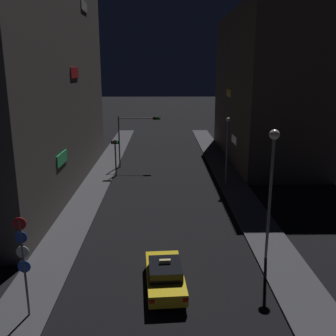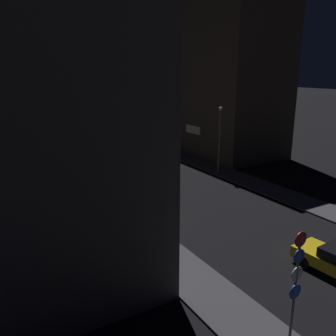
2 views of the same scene
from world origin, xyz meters
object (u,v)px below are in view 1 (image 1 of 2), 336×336
object	(u,v)px
traffic_light_overhead	(134,131)
taxi	(165,275)
traffic_light_left_kerb	(115,150)
street_lamp_far_block	(227,145)
street_lamp_near_block	(272,169)
sign_pole_left	(23,259)

from	to	relation	value
traffic_light_overhead	taxi	bearing A→B (deg)	-82.62
traffic_light_left_kerb	street_lamp_far_block	size ratio (longest dim) A/B	0.60
taxi	street_lamp_near_block	xyz separation A→B (m)	(5.88, 2.89, 4.70)
taxi	traffic_light_overhead	bearing A→B (deg)	97.38
street_lamp_near_block	street_lamp_far_block	distance (m)	14.33
taxi	traffic_light_overhead	xyz separation A→B (m)	(-3.19, 24.64, 3.43)
traffic_light_left_kerb	street_lamp_far_block	distance (m)	11.49
taxi	sign_pole_left	size ratio (longest dim) A/B	0.98
traffic_light_overhead	street_lamp_near_block	xyz separation A→B (m)	(9.07, -21.75, 1.27)
taxi	sign_pole_left	xyz separation A→B (m)	(-6.06, -2.21, 2.14)
traffic_light_left_kerb	sign_pole_left	size ratio (longest dim) A/B	0.82
taxi	traffic_light_left_kerb	xyz separation A→B (m)	(-4.91, 20.95, 1.99)
street_lamp_near_block	street_lamp_far_block	size ratio (longest dim) A/B	1.17
sign_pole_left	street_lamp_near_block	size ratio (longest dim) A/B	0.62
traffic_light_left_kerb	taxi	bearing A→B (deg)	-76.82
sign_pole_left	traffic_light_left_kerb	bearing A→B (deg)	87.14
sign_pole_left	street_lamp_near_block	bearing A→B (deg)	23.16
traffic_light_left_kerb	sign_pole_left	world-z (taller)	sign_pole_left
traffic_light_left_kerb	street_lamp_near_block	size ratio (longest dim) A/B	0.51
traffic_light_left_kerb	street_lamp_far_block	world-z (taller)	street_lamp_far_block
traffic_light_left_kerb	street_lamp_near_block	bearing A→B (deg)	-59.15
traffic_light_left_kerb	sign_pole_left	bearing A→B (deg)	-92.86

